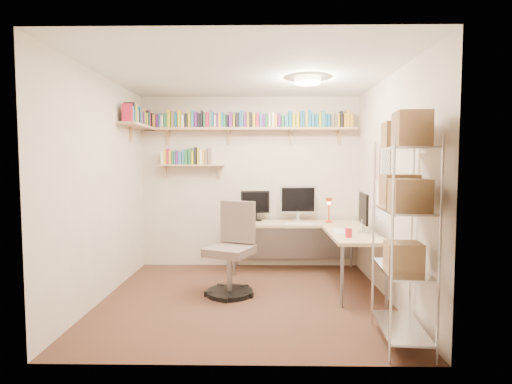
% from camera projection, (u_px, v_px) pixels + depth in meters
% --- Properties ---
extents(ground, '(3.20, 3.20, 0.00)m').
position_uv_depth(ground, '(246.00, 298.00, 4.50)').
color(ground, '#442C1D').
rests_on(ground, ground).
extents(room_shell, '(3.24, 3.04, 2.52)m').
position_uv_depth(room_shell, '(246.00, 161.00, 4.40)').
color(room_shell, '#C2B09E').
rests_on(room_shell, ground).
extents(wall_shelves, '(3.12, 1.09, 0.80)m').
position_uv_depth(wall_shelves, '(221.00, 128.00, 5.66)').
color(wall_shelves, tan).
rests_on(wall_shelves, ground).
extents(corner_desk, '(1.86, 1.77, 1.21)m').
position_uv_depth(corner_desk, '(300.00, 225.00, 5.39)').
color(corner_desk, '#CFB086').
rests_on(corner_desk, ground).
extents(office_chair, '(0.63, 0.63, 1.08)m').
position_uv_depth(office_chair, '(232.00, 255.00, 4.65)').
color(office_chair, black).
rests_on(office_chair, ground).
extents(wire_rack, '(0.43, 0.78, 1.92)m').
position_uv_depth(wire_rack, '(404.00, 192.00, 3.29)').
color(wire_rack, silver).
rests_on(wire_rack, ground).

